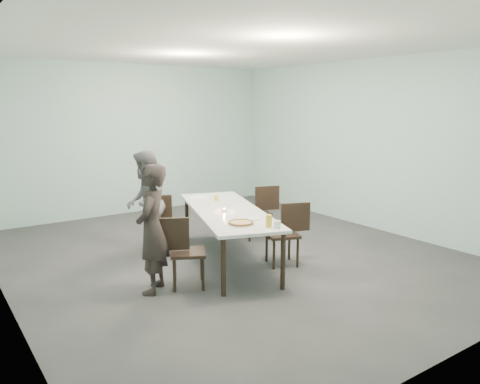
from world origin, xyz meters
TOP-DOWN VIEW (x-y plane):
  - ground at (0.00, 0.00)m, footprint 7.00×7.00m
  - room_shell at (0.00, 0.00)m, footprint 6.02×7.02m
  - table at (-0.15, -0.18)m, footprint 1.68×2.75m
  - chair_near_left at (-1.14, -0.67)m, footprint 0.65×0.57m
  - chair_far_left at (-0.68, 0.72)m, footprint 0.65×0.56m
  - chair_near_right at (0.45, -0.79)m, footprint 0.65×0.54m
  - chair_far_right at (0.96, 0.48)m, footprint 0.65×0.53m
  - diner_near at (-1.49, -0.61)m, footprint 0.65×0.67m
  - diner_far at (-0.95, 0.82)m, footprint 0.88×0.95m
  - pizza at (-0.47, -0.97)m, footprint 0.34×0.34m
  - side_plate at (-0.17, -0.86)m, footprint 0.18×0.18m
  - beer_glass at (-0.26, -1.26)m, footprint 0.08×0.08m
  - water_tumbler at (-0.21, -1.36)m, footprint 0.08×0.08m
  - tealight at (-0.26, -0.27)m, footprint 0.06×0.06m
  - amber_tumbler at (0.05, 0.43)m, footprint 0.07×0.07m
  - menu at (-0.06, 0.79)m, footprint 0.35×0.30m

SIDE VIEW (x-z plane):
  - ground at x=0.00m, z-range 0.00..0.00m
  - chair_near_left at x=-1.14m, z-range 0.07..0.94m
  - chair_far_left at x=-0.68m, z-range 0.07..0.94m
  - chair_near_right at x=0.45m, z-range 0.07..0.94m
  - chair_far_right at x=0.96m, z-range 0.07..0.94m
  - table at x=-0.15m, z-range 0.32..1.07m
  - menu at x=-0.06m, z-range 0.75..0.76m
  - side_plate at x=-0.17m, z-range 0.75..0.76m
  - pizza at x=-0.47m, z-range 0.75..0.79m
  - diner_near at x=-1.49m, z-range 0.00..1.54m
  - tealight at x=-0.26m, z-range 0.75..0.79m
  - diner_far at x=-0.95m, z-range 0.00..1.55m
  - amber_tumbler at x=0.05m, z-range 0.75..0.83m
  - water_tumbler at x=-0.21m, z-range 0.75..0.84m
  - beer_glass at x=-0.26m, z-range 0.75..0.90m
  - room_shell at x=0.00m, z-range 0.52..3.53m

